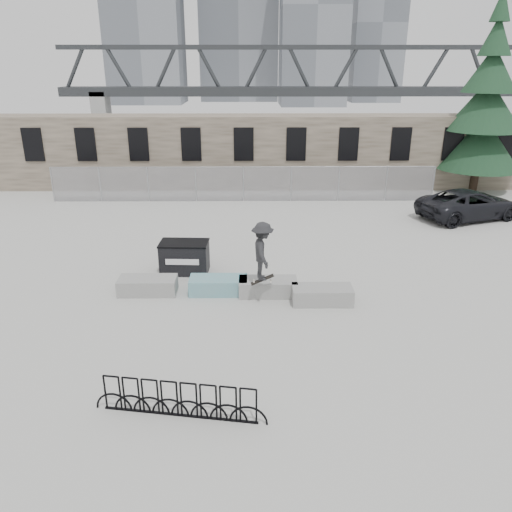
% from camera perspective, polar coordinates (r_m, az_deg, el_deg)
% --- Properties ---
extents(ground, '(120.00, 120.00, 0.00)m').
position_cam_1_polar(ground, '(17.49, -1.99, -4.24)').
color(ground, '#A5A5A0').
rests_on(ground, ground).
extents(stone_wall, '(36.00, 2.58, 4.50)m').
position_cam_1_polar(stone_wall, '(32.47, -1.37, 11.85)').
color(stone_wall, brown).
rests_on(stone_wall, ground).
extents(chainlink_fence, '(22.06, 0.06, 2.02)m').
position_cam_1_polar(chainlink_fence, '(29.03, -1.45, 8.28)').
color(chainlink_fence, gray).
rests_on(chainlink_fence, ground).
extents(planter_far_left, '(2.00, 0.90, 0.56)m').
position_cam_1_polar(planter_far_left, '(17.77, -12.27, -3.25)').
color(planter_far_left, '#989895').
rests_on(planter_far_left, ground).
extents(planter_center_left, '(2.00, 0.90, 0.56)m').
position_cam_1_polar(planter_center_left, '(17.43, -4.31, -3.29)').
color(planter_center_left, teal).
rests_on(planter_center_left, ground).
extents(planter_center_right, '(2.00, 0.90, 0.56)m').
position_cam_1_polar(planter_center_right, '(17.26, 1.37, -3.48)').
color(planter_center_right, '#989895').
rests_on(planter_center_right, ground).
extents(planter_offset, '(2.00, 0.90, 0.56)m').
position_cam_1_polar(planter_offset, '(16.83, 7.57, -4.36)').
color(planter_offset, '#989895').
rests_on(planter_offset, ground).
extents(dumpster, '(1.87, 1.19, 1.20)m').
position_cam_1_polar(dumpster, '(19.18, -8.16, -0.12)').
color(dumpster, black).
rests_on(dumpster, ground).
extents(bike_rack, '(4.00, 0.69, 0.90)m').
position_cam_1_polar(bike_rack, '(11.78, -8.77, -15.93)').
color(bike_rack, black).
rests_on(bike_rack, ground).
extents(spruce_tree, '(4.96, 4.96, 11.50)m').
position_cam_1_polar(spruce_tree, '(33.92, 24.67, 14.61)').
color(spruce_tree, '#38281E').
rests_on(spruce_tree, ground).
extents(truss_bridge, '(70.00, 3.00, 9.80)m').
position_cam_1_polar(truss_bridge, '(71.52, 7.50, 18.27)').
color(truss_bridge, '#2D3033').
rests_on(truss_bridge, ground).
extents(suv, '(5.94, 4.15, 1.51)m').
position_cam_1_polar(suv, '(27.95, 23.20, 5.46)').
color(suv, black).
rests_on(suv, ground).
extents(skateboarder, '(0.87, 1.33, 2.12)m').
position_cam_1_polar(skateboarder, '(16.05, 0.75, 0.54)').
color(skateboarder, '#252527').
rests_on(skateboarder, ground).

